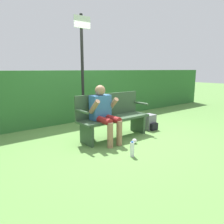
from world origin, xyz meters
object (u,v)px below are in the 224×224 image
(park_bench, at_px, (112,116))
(parked_car, at_px, (70,82))
(person_seated, at_px, (104,111))
(water_bottle, at_px, (132,149))
(signpost, at_px, (82,65))
(backpack, at_px, (149,122))

(park_bench, distance_m, parked_car, 11.41)
(person_seated, distance_m, water_bottle, 1.04)
(person_seated, relative_size, signpost, 0.42)
(water_bottle, distance_m, signpost, 2.53)
(park_bench, relative_size, parked_car, 0.39)
(person_seated, bearing_deg, park_bench, 22.47)
(park_bench, xyz_separation_m, water_bottle, (-0.41, -1.04, -0.34))
(signpost, bearing_deg, parked_car, 63.89)
(backpack, xyz_separation_m, parked_car, (3.44, 10.53, 0.40))
(person_seated, height_order, signpost, signpost)
(park_bench, relative_size, person_seated, 1.44)
(park_bench, height_order, person_seated, person_seated)
(park_bench, bearing_deg, backpack, -3.61)
(park_bench, bearing_deg, signpost, 94.75)
(water_bottle, bearing_deg, person_seated, 84.80)
(person_seated, distance_m, backpack, 1.50)
(water_bottle, bearing_deg, signpost, 80.95)
(park_bench, xyz_separation_m, person_seated, (-0.33, -0.14, 0.16))
(person_seated, bearing_deg, backpack, 2.74)
(park_bench, height_order, signpost, signpost)
(person_seated, height_order, backpack, person_seated)
(parked_car, bearing_deg, backpack, 179.08)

